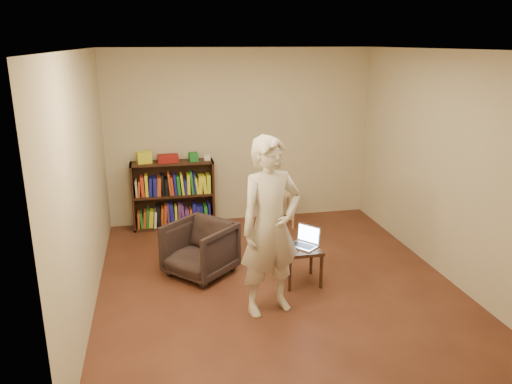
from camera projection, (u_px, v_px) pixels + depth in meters
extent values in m
plane|color=#452016|center=(275.00, 282.00, 5.79)|extent=(4.50, 4.50, 0.00)
plane|color=white|center=(278.00, 49.00, 5.04)|extent=(4.50, 4.50, 0.00)
plane|color=#C3B894|center=(241.00, 137.00, 7.53)|extent=(4.00, 0.00, 4.00)
plane|color=#C3B894|center=(85.00, 184.00, 5.03)|extent=(0.00, 4.50, 4.50)
plane|color=#C3B894|center=(443.00, 165.00, 5.81)|extent=(0.00, 4.50, 4.50)
cube|color=black|center=(133.00, 197.00, 7.28)|extent=(0.03, 0.30, 1.00)
cube|color=black|center=(213.00, 192.00, 7.51)|extent=(0.03, 0.30, 1.00)
cube|color=black|center=(173.00, 192.00, 7.52)|extent=(1.20, 0.02, 1.00)
cube|color=black|center=(175.00, 225.00, 7.53)|extent=(1.20, 0.30, 0.03)
cube|color=black|center=(173.00, 195.00, 7.39)|extent=(1.14, 0.30, 0.03)
cube|color=black|center=(172.00, 163.00, 7.25)|extent=(1.20, 0.30, 0.03)
cube|color=yellow|center=(144.00, 157.00, 7.16)|extent=(0.22, 0.18, 0.16)
cube|color=maroon|center=(168.00, 158.00, 7.24)|extent=(0.30, 0.22, 0.10)
cube|color=#1F772B|center=(193.00, 157.00, 7.28)|extent=(0.14, 0.14, 0.13)
cube|color=white|center=(207.00, 158.00, 7.35)|extent=(0.10, 0.10, 0.07)
cube|color=tan|center=(281.00, 193.00, 7.40)|extent=(0.38, 0.38, 0.04)
cylinder|color=tan|center=(274.00, 214.00, 7.31)|extent=(0.04, 0.04, 0.51)
cylinder|color=tan|center=(293.00, 212.00, 7.37)|extent=(0.04, 0.04, 0.51)
cylinder|color=tan|center=(269.00, 208.00, 7.59)|extent=(0.04, 0.04, 0.51)
cylinder|color=tan|center=(288.00, 206.00, 7.65)|extent=(0.04, 0.04, 0.51)
imported|color=black|center=(200.00, 249.00, 5.90)|extent=(0.99, 0.99, 0.65)
cube|color=black|center=(301.00, 249.00, 5.67)|extent=(0.42, 0.42, 0.04)
cylinder|color=black|center=(290.00, 275.00, 5.53)|extent=(0.04, 0.04, 0.39)
cylinder|color=black|center=(321.00, 272.00, 5.60)|extent=(0.04, 0.04, 0.39)
cylinder|color=black|center=(282.00, 261.00, 5.87)|extent=(0.04, 0.04, 0.39)
cylinder|color=black|center=(311.00, 258.00, 5.94)|extent=(0.04, 0.04, 0.39)
cube|color=silver|center=(303.00, 246.00, 5.69)|extent=(0.36, 0.37, 0.02)
cube|color=black|center=(303.00, 245.00, 5.69)|extent=(0.25, 0.27, 0.00)
cube|color=silver|center=(309.00, 234.00, 5.74)|extent=(0.22, 0.25, 0.21)
cube|color=#B6D7FF|center=(309.00, 234.00, 5.74)|extent=(0.18, 0.22, 0.17)
imported|color=beige|center=(270.00, 227.00, 4.94)|extent=(0.76, 0.61, 1.83)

